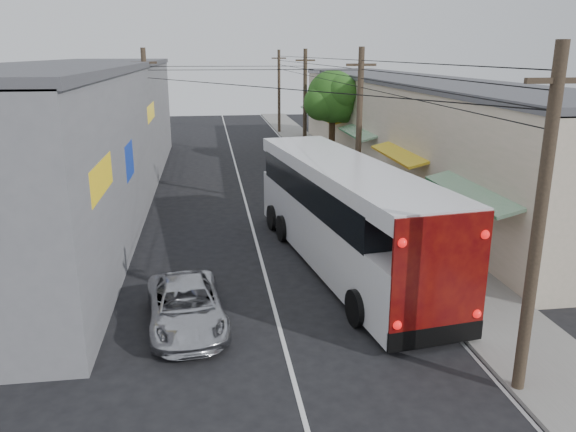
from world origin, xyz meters
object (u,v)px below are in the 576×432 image
at_px(pedestrian_near, 355,193).
at_px(parked_suv, 336,193).
at_px(parked_car_far, 296,151).
at_px(coach_bus, 343,213).
at_px(parked_car_mid, 295,162).
at_px(jeepney, 186,306).
at_px(pedestrian_far, 355,181).

bearing_deg(pedestrian_near, parked_suv, -42.94).
bearing_deg(parked_car_far, coach_bus, -98.87).
relative_size(parked_car_mid, pedestrian_near, 2.98).
bearing_deg(parked_suv, parked_car_far, 96.23).
height_order(parked_car_far, pedestrian_near, pedestrian_near).
distance_m(jeepney, pedestrian_near, 14.13).
bearing_deg(pedestrian_near, jeepney, 60.21).
bearing_deg(pedestrian_far, coach_bus, 66.87).
xyz_separation_m(jeepney, pedestrian_near, (8.08, 11.58, 0.25)).
relative_size(parked_suv, parked_car_far, 1.28).
bearing_deg(pedestrian_far, pedestrian_near, 69.71).
bearing_deg(pedestrian_far, parked_car_far, -88.16).
height_order(parked_car_mid, pedestrian_far, pedestrian_far).
height_order(coach_bus, pedestrian_near, coach_bus).
distance_m(parked_suv, pedestrian_near, 1.21).
bearing_deg(parked_car_far, parked_car_mid, -104.12).
relative_size(coach_bus, jeepney, 2.98).
bearing_deg(parked_car_mid, parked_suv, -83.73).
xyz_separation_m(jeepney, parked_car_mid, (6.48, 21.03, 0.14)).
distance_m(jeepney, pedestrian_far, 16.89).
xyz_separation_m(parked_car_mid, parked_car_far, (0.80, 4.75, -0.15)).
distance_m(coach_bus, parked_car_mid, 16.78).
relative_size(coach_bus, parked_suv, 2.80).
distance_m(jeepney, parked_car_mid, 22.01).
height_order(pedestrian_near, pedestrian_far, pedestrian_near).
xyz_separation_m(coach_bus, parked_car_far, (1.62, 21.47, -1.39)).
bearing_deg(jeepney, coach_bus, 30.94).
bearing_deg(coach_bus, parked_car_mid, 79.21).
height_order(jeepney, pedestrian_far, pedestrian_far).
xyz_separation_m(pedestrian_near, pedestrian_far, (0.73, 2.83, -0.01)).
bearing_deg(parked_suv, jeepney, -114.04).
xyz_separation_m(jeepney, parked_car_far, (7.28, 25.78, -0.01)).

